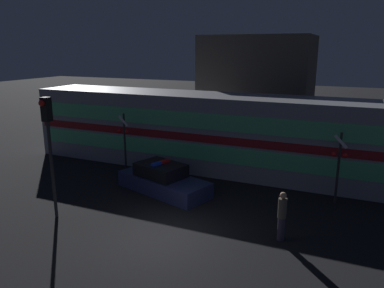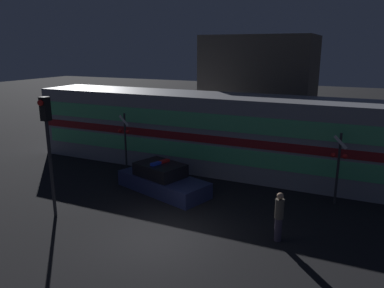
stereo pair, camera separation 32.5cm
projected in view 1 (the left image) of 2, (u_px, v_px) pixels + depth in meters
ground_plane at (162, 241)px, 13.03m from camera, size 120.00×120.00×0.00m
train at (216, 132)px, 20.40m from camera, size 21.92×3.22×4.11m
police_car at (163, 180)px, 17.43m from camera, size 4.88×3.06×1.44m
pedestrian at (282, 216)px, 12.88m from camera, size 0.30×0.30×1.78m
crossing_signal_near at (339, 163)px, 15.75m from camera, size 0.67×0.27×3.14m
crossing_signal_far at (124, 138)px, 20.03m from camera, size 0.67×0.27×3.17m
traffic_light_corner at (48, 134)px, 14.05m from camera, size 0.30×0.46×4.77m
building_left at (257, 90)px, 26.16m from camera, size 7.22×5.24×7.35m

